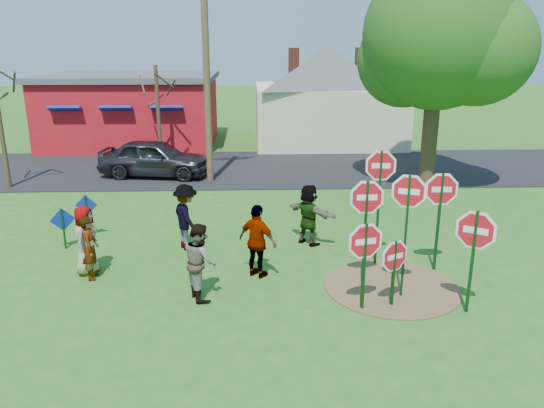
{
  "coord_description": "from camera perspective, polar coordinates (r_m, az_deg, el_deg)",
  "views": [
    {
      "loc": [
        1.19,
        -12.4,
        5.64
      ],
      "look_at": [
        1.71,
        1.07,
        1.49
      ],
      "focal_mm": 35.0,
      "sensor_mm": 36.0,
      "label": 1
    }
  ],
  "objects": [
    {
      "name": "stop_sign_c",
      "position": [
        11.98,
        14.39,
        -0.38
      ],
      "size": [
        0.98,
        0.35,
        3.03
      ],
      "rotation": [
        0.0,
        0.0,
        -0.33
      ],
      "color": "#0F3915",
      "rests_on": "ground"
    },
    {
      "name": "person_a",
      "position": [
        14.03,
        -19.41,
        -3.69
      ],
      "size": [
        0.66,
        0.92,
        1.77
      ],
      "primitive_type": "imported",
      "rotation": [
        0.0,
        0.0,
        1.46
      ],
      "color": "navy",
      "rests_on": "ground"
    },
    {
      "name": "stop_sign_e",
      "position": [
        11.85,
        13.02,
        -5.93
      ],
      "size": [
        0.86,
        0.46,
        1.67
      ],
      "rotation": [
        0.0,
        0.0,
        0.48
      ],
      "color": "#0F3915",
      "rests_on": "ground"
    },
    {
      "name": "suv",
      "position": [
        23.38,
        -12.52,
        4.86
      ],
      "size": [
        4.91,
        2.58,
        1.59
      ],
      "primitive_type": "imported",
      "rotation": [
        0.0,
        0.0,
        1.42
      ],
      "color": "#303035",
      "rests_on": "road"
    },
    {
      "name": "blue_diamond_d",
      "position": [
        16.59,
        -19.29,
        -0.73
      ],
      "size": [
        0.65,
        0.06,
        1.33
      ],
      "rotation": [
        0.0,
        0.0,
        0.04
      ],
      "color": "#0F3915",
      "rests_on": "ground"
    },
    {
      "name": "stop_sign_g",
      "position": [
        12.39,
        10.11,
        -0.54
      ],
      "size": [
        1.09,
        0.07,
        2.77
      ],
      "rotation": [
        0.0,
        0.0,
        0.02
      ],
      "color": "#0F3915",
      "rests_on": "ground"
    },
    {
      "name": "person_f",
      "position": [
        15.19,
        3.97,
        -1.15
      ],
      "size": [
        1.53,
        1.55,
        1.78
      ],
      "primitive_type": "imported",
      "rotation": [
        0.0,
        0.0,
        2.34
      ],
      "color": "#1D5B35",
      "rests_on": "ground"
    },
    {
      "name": "person_b",
      "position": [
        13.74,
        -18.99,
        -4.49
      ],
      "size": [
        0.46,
        0.63,
        1.6
      ],
      "primitive_type": "imported",
      "rotation": [
        0.0,
        0.0,
        1.71
      ],
      "color": "#2B755C",
      "rests_on": "ground"
    },
    {
      "name": "dirt_patch",
      "position": [
        13.14,
        12.74,
        -8.68
      ],
      "size": [
        3.2,
        3.2,
        0.03
      ],
      "primitive_type": "cylinder",
      "color": "brown",
      "rests_on": "ground"
    },
    {
      "name": "stop_sign_f",
      "position": [
        11.85,
        21.0,
        -3.39
      ],
      "size": [
        0.95,
        0.65,
        2.45
      ],
      "rotation": [
        0.0,
        0.0,
        -0.6
      ],
      "color": "#0F3915",
      "rests_on": "ground"
    },
    {
      "name": "ground",
      "position": [
        13.68,
        -7.08,
        -7.37
      ],
      "size": [
        120.0,
        120.0,
        0.0
      ],
      "primitive_type": "plane",
      "color": "#2B5C1A",
      "rests_on": "ground"
    },
    {
      "name": "bare_tree_east",
      "position": [
        25.72,
        -12.21,
        10.79
      ],
      "size": [
        1.8,
        1.8,
        4.59
      ],
      "color": "#382819",
      "rests_on": "ground"
    },
    {
      "name": "blue_diamond_c",
      "position": [
        15.97,
        -21.56,
        -2.02
      ],
      "size": [
        0.64,
        0.28,
        1.2
      ],
      "rotation": [
        0.0,
        0.0,
        0.39
      ],
      "color": "#0F3915",
      "rests_on": "ground"
    },
    {
      "name": "person_e",
      "position": [
        13.04,
        -1.56,
        -4.04
      ],
      "size": [
        1.15,
        1.03,
        1.87
      ],
      "primitive_type": "imported",
      "rotation": [
        0.0,
        0.0,
        2.49
      ],
      "color": "#53315B",
      "rests_on": "ground"
    },
    {
      "name": "person_d",
      "position": [
        14.99,
        -9.23,
        -1.4
      ],
      "size": [
        1.18,
        1.4,
        1.87
      ],
      "primitive_type": "imported",
      "rotation": [
        0.0,
        0.0,
        2.06
      ],
      "color": "#2E2E33",
      "rests_on": "ground"
    },
    {
      "name": "person_c",
      "position": [
        12.13,
        -7.74,
        -6.11
      ],
      "size": [
        0.95,
        1.06,
        1.78
      ],
      "primitive_type": "imported",
      "rotation": [
        0.0,
        0.0,
        1.96
      ],
      "color": "brown",
      "rests_on": "ground"
    },
    {
      "name": "stop_sign_a",
      "position": [
        11.44,
        9.97,
        -4.7
      ],
      "size": [
        1.05,
        0.28,
        2.13
      ],
      "rotation": [
        0.0,
        0.0,
        0.25
      ],
      "color": "#0F3915",
      "rests_on": "ground"
    },
    {
      "name": "stop_sign_d",
      "position": [
        13.75,
        17.69,
        0.68
      ],
      "size": [
        1.12,
        0.08,
        2.71
      ],
      "rotation": [
        0.0,
        0.0,
        -0.04
      ],
      "color": "#0F3915",
      "rests_on": "ground"
    },
    {
      "name": "cream_house",
      "position": [
        30.83,
        5.95,
        11.98
      ],
      "size": [
        9.4,
        9.4,
        6.5
      ],
      "color": "beige",
      "rests_on": "ground"
    },
    {
      "name": "red_building",
      "position": [
        31.34,
        -14.75,
        9.84
      ],
      "size": [
        9.4,
        7.69,
        3.9
      ],
      "color": "maroon",
      "rests_on": "ground"
    },
    {
      "name": "stop_sign_b",
      "position": [
        13.62,
        11.55,
        2.74
      ],
      "size": [
        1.06,
        0.09,
        3.19
      ],
      "rotation": [
        0.0,
        0.0,
        -0.07
      ],
      "color": "#0F3915",
      "rests_on": "ground"
    },
    {
      "name": "utility_pole",
      "position": [
        21.67,
        -7.06,
        14.18
      ],
      "size": [
        2.1,
        0.58,
        8.69
      ],
      "rotation": [
        0.0,
        0.0,
        0.22
      ],
      "color": "#4C3823",
      "rests_on": "ground"
    },
    {
      "name": "road",
      "position": [
        24.58,
        -4.95,
        3.85
      ],
      "size": [
        120.0,
        7.5,
        0.04
      ],
      "primitive_type": "cube",
      "color": "black",
      "rests_on": "ground"
    },
    {
      "name": "leafy_tree",
      "position": [
        21.41,
        17.79,
        16.22
      ],
      "size": [
        6.11,
        5.57,
        8.68
      ],
      "color": "#382819",
      "rests_on": "ground"
    }
  ]
}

